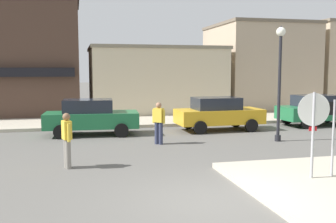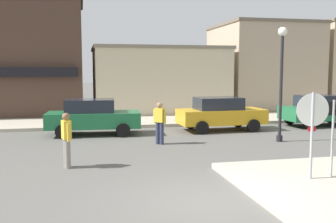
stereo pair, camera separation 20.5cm
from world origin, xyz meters
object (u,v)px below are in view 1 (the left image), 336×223
object	(u,v)px
parked_car_nearest	(91,117)
parked_car_third	(317,110)
parked_car_second	(218,113)
pedestrian_crossing_near	(67,139)
one_way_sign	(333,130)
pedestrian_crossing_far	(159,122)
lamp_post	(280,67)
stop_sign	(313,124)

from	to	relation	value
parked_car_nearest	parked_car_third	xyz separation A→B (m)	(11.34, 0.31, 0.00)
parked_car_nearest	parked_car_third	size ratio (longest dim) A/B	1.00
parked_car_second	parked_car_third	world-z (taller)	same
pedestrian_crossing_near	one_way_sign	bearing A→B (deg)	-24.23
parked_car_nearest	pedestrian_crossing_far	world-z (taller)	pedestrian_crossing_far
parked_car_second	parked_car_third	xyz separation A→B (m)	(5.48, 0.37, 0.00)
one_way_sign	pedestrian_crossing_far	distance (m)	6.78
lamp_post	parked_car_nearest	size ratio (longest dim) A/B	1.11
parked_car_nearest	parked_car_third	world-z (taller)	same
pedestrian_crossing_near	stop_sign	bearing A→B (deg)	-26.70
parked_car_nearest	parked_car_third	bearing A→B (deg)	1.56
one_way_sign	pedestrian_crossing_far	xyz separation A→B (m)	(-3.25, 5.94, -0.46)
pedestrian_crossing_near	pedestrian_crossing_far	distance (m)	4.47
parked_car_nearest	parked_car_second	world-z (taller)	same
parked_car_second	pedestrian_crossing_far	world-z (taller)	pedestrian_crossing_far
pedestrian_crossing_near	pedestrian_crossing_far	xyz separation A→B (m)	(3.33, 2.97, 0.00)
parked_car_nearest	pedestrian_crossing_near	distance (m)	5.81
pedestrian_crossing_near	parked_car_nearest	bearing A→B (deg)	81.12
lamp_post	parked_car_second	distance (m)	4.06
stop_sign	lamp_post	bearing A→B (deg)	68.98
parked_car_nearest	pedestrian_crossing_near	world-z (taller)	pedestrian_crossing_near
pedestrian_crossing_far	parked_car_third	bearing A→B (deg)	19.08
parked_car_third	pedestrian_crossing_near	bearing A→B (deg)	-153.69
parked_car_second	pedestrian_crossing_far	distance (m)	4.37
parked_car_second	pedestrian_crossing_near	bearing A→B (deg)	-139.94
stop_sign	lamp_post	world-z (taller)	lamp_post
one_way_sign	parked_car_third	size ratio (longest dim) A/B	0.51
stop_sign	parked_car_nearest	world-z (taller)	stop_sign
stop_sign	pedestrian_crossing_far	world-z (taller)	stop_sign
stop_sign	pedestrian_crossing_near	size ratio (longest dim) A/B	1.43
parked_car_second	pedestrian_crossing_far	bearing A→B (deg)	-141.64
parked_car_nearest	pedestrian_crossing_far	size ratio (longest dim) A/B	2.55
one_way_sign	pedestrian_crossing_far	world-z (taller)	one_way_sign
one_way_sign	parked_car_nearest	size ratio (longest dim) A/B	0.51
one_way_sign	parked_car_second	bearing A→B (deg)	88.84
parked_car_nearest	one_way_sign	bearing A→B (deg)	-56.84
lamp_post	parked_car_third	distance (m)	5.85
parked_car_third	pedestrian_crossing_near	distance (m)	13.65
parked_car_third	pedestrian_crossing_far	bearing A→B (deg)	-160.92
one_way_sign	parked_car_second	xyz separation A→B (m)	(0.17, 8.65, -0.52)
one_way_sign	parked_car_nearest	distance (m)	10.41
pedestrian_crossing_far	parked_car_nearest	bearing A→B (deg)	131.34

